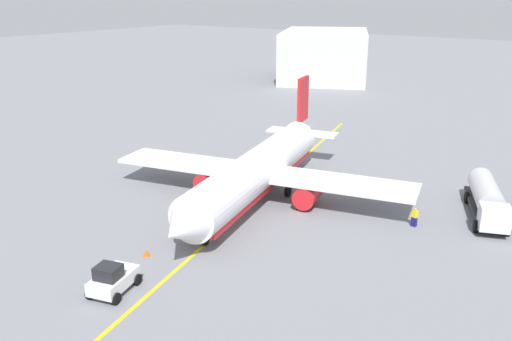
% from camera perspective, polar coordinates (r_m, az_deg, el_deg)
% --- Properties ---
extents(ground_plane, '(400.00, 400.00, 0.00)m').
position_cam_1_polar(ground_plane, '(52.77, 0.00, -3.09)').
color(ground_plane, slate).
extents(airplane, '(33.39, 30.62, 9.97)m').
position_cam_1_polar(airplane, '(52.20, 0.20, -0.05)').
color(airplane, white).
rests_on(airplane, ground).
extents(fuel_tanker, '(10.91, 6.18, 3.15)m').
position_cam_1_polar(fuel_tanker, '(52.61, 23.30, -2.73)').
color(fuel_tanker, '#2D2D33').
rests_on(fuel_tanker, ground).
extents(pushback_tug, '(4.01, 3.13, 2.20)m').
position_cam_1_polar(pushback_tug, '(38.21, -14.98, -11.07)').
color(pushback_tug, silver).
rests_on(pushback_tug, ground).
extents(refueling_worker, '(0.50, 0.60, 1.71)m').
position_cam_1_polar(refueling_worker, '(48.66, 16.47, -4.79)').
color(refueling_worker, navy).
rests_on(refueling_worker, ground).
extents(safety_cone_nose, '(0.54, 0.54, 0.60)m').
position_cam_1_polar(safety_cone_nose, '(42.70, -11.55, -8.54)').
color(safety_cone_nose, '#F2590F').
rests_on(safety_cone_nose, ground).
extents(distant_hangar, '(32.30, 28.32, 10.82)m').
position_cam_1_polar(distant_hangar, '(126.10, 7.27, 12.06)').
color(distant_hangar, silver).
rests_on(distant_hangar, ground).
extents(taxi_line_marking, '(67.19, 15.52, 0.01)m').
position_cam_1_polar(taxi_line_marking, '(52.77, 0.00, -3.08)').
color(taxi_line_marking, yellow).
rests_on(taxi_line_marking, ground).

